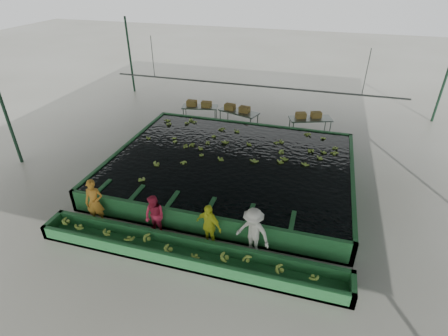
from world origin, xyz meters
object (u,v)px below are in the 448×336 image
(flotation_tank, at_px, (231,168))
(packing_table_right, at_px, (309,127))
(worker_d, at_px, (253,233))
(packing_table_mid, at_px, (239,120))
(worker_b, at_px, (155,216))
(box_stack_left, at_px, (199,106))
(worker_c, at_px, (209,226))
(box_stack_right, at_px, (308,118))
(packing_table_left, at_px, (200,114))
(box_stack_mid, at_px, (237,111))
(worker_a, at_px, (95,202))
(sorting_trough, at_px, (187,253))

(flotation_tank, xyz_separation_m, packing_table_right, (2.92, 5.19, 0.05))
(flotation_tank, relative_size, worker_d, 5.68)
(packing_table_right, bearing_deg, packing_table_mid, -178.60)
(worker_b, distance_m, box_stack_left, 9.86)
(box_stack_left, bearing_deg, worker_c, -68.53)
(flotation_tank, height_order, worker_d, worker_d)
(box_stack_right, bearing_deg, worker_d, -95.37)
(worker_c, bearing_deg, flotation_tank, 114.88)
(box_stack_left, bearing_deg, packing_table_left, 11.75)
(box_stack_mid, bearing_deg, box_stack_left, 173.66)
(packing_table_mid, bearing_deg, packing_table_left, 173.08)
(packing_table_mid, distance_m, packing_table_right, 3.85)
(worker_d, relative_size, box_stack_right, 1.31)
(packing_table_mid, bearing_deg, worker_a, -106.48)
(worker_c, height_order, packing_table_mid, worker_c)
(packing_table_left, distance_m, box_stack_right, 6.12)
(worker_d, distance_m, box_stack_mid, 9.86)
(packing_table_mid, bearing_deg, worker_b, -93.06)
(packing_table_left, relative_size, box_stack_right, 1.51)
(worker_b, distance_m, worker_d, 3.34)
(packing_table_right, bearing_deg, packing_table_left, 178.22)
(box_stack_mid, bearing_deg, packing_table_right, 1.03)
(box_stack_right, bearing_deg, worker_a, -124.32)
(box_stack_mid, bearing_deg, packing_table_mid, -12.10)
(box_stack_right, bearing_deg, worker_b, -113.93)
(packing_table_mid, height_order, packing_table_right, packing_table_mid)
(packing_table_left, distance_m, box_stack_left, 0.46)
(packing_table_right, distance_m, box_stack_right, 0.52)
(packing_table_mid, bearing_deg, box_stack_left, 173.40)
(packing_table_left, bearing_deg, box_stack_mid, -6.67)
(box_stack_left, bearing_deg, worker_b, -78.82)
(flotation_tank, xyz_separation_m, box_stack_mid, (-1.04, 5.11, 0.55))
(worker_c, bearing_deg, packing_table_left, 130.10)
(packing_table_mid, relative_size, box_stack_mid, 1.53)
(flotation_tank, bearing_deg, packing_table_mid, 100.42)
(sorting_trough, bearing_deg, box_stack_right, 74.88)
(flotation_tank, height_order, worker_c, worker_c)
(sorting_trough, xyz_separation_m, worker_d, (1.90, 0.80, 0.63))
(packing_table_left, xyz_separation_m, box_stack_mid, (2.27, -0.26, 0.54))
(worker_c, distance_m, box_stack_mid, 9.53)
(worker_c, xyz_separation_m, box_stack_mid, (-1.50, 9.41, 0.18))
(sorting_trough, xyz_separation_m, packing_table_mid, (-0.94, 10.19, 0.25))
(packing_table_mid, relative_size, box_stack_right, 1.63)
(flotation_tank, relative_size, worker_a, 5.69)
(worker_c, height_order, box_stack_left, worker_c)
(worker_c, height_order, box_stack_mid, worker_c)
(worker_b, bearing_deg, sorting_trough, -11.10)
(sorting_trough, distance_m, packing_table_right, 10.69)
(worker_c, height_order, packing_table_right, worker_c)
(flotation_tank, distance_m, packing_table_mid, 5.18)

